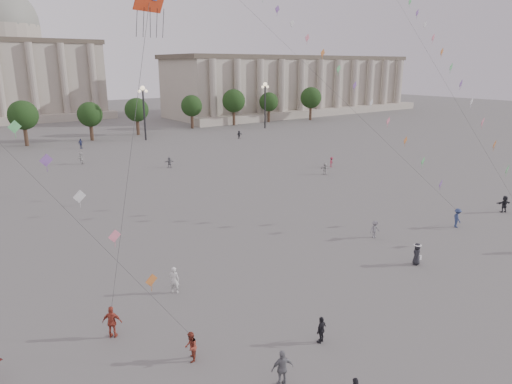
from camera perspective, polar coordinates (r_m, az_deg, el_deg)
ground at (r=30.18m, az=14.18°, el=-13.83°), size 360.00×360.00×0.00m
hall_east at (r=146.12m, az=4.92°, el=13.17°), size 84.00×26.22×17.20m
hall_central at (r=146.96m, az=-28.97°, el=13.62°), size 48.30×34.30×35.50m
tree_row at (r=96.97m, az=-23.96°, el=8.87°), size 137.12×5.12×8.00m
lamp_post_mid_east at (r=93.68m, az=-13.88°, el=10.76°), size 2.00×0.90×10.65m
lamp_post_far_east at (r=108.74m, az=1.14°, el=11.82°), size 2.00×0.90×10.65m
person_crowd_0 at (r=88.30m, az=-21.07°, el=5.67°), size 1.12×0.73×1.77m
person_crowd_3 at (r=53.05m, az=28.62°, el=-1.33°), size 1.69×1.11×1.74m
person_crowd_4 at (r=74.29m, az=-21.02°, el=4.00°), size 1.53×1.71×1.88m
person_crowd_6 at (r=41.17m, az=14.63°, el=-4.53°), size 1.07×0.71×1.54m
person_crowd_7 at (r=63.46m, az=8.61°, el=2.89°), size 1.54×0.95×1.59m
person_crowd_8 at (r=68.23m, az=9.42°, el=3.71°), size 1.11×0.92×1.49m
person_crowd_9 at (r=93.89m, az=-2.12°, el=7.18°), size 1.56×0.73×1.61m
person_crowd_12 at (r=68.19m, az=-10.77°, el=3.67°), size 1.48×0.58×1.57m
person_crowd_13 at (r=31.09m, az=-10.20°, el=-10.75°), size 0.79×0.78×1.83m
tourist_0 at (r=27.29m, az=-17.54°, el=-15.24°), size 1.14×1.03×1.86m
tourist_3 at (r=22.87m, az=3.32°, el=-21.13°), size 1.17×0.77×1.85m
tourist_4 at (r=26.03m, az=8.16°, el=-16.66°), size 0.98×0.63×1.54m
kite_flyer_0 at (r=24.64m, az=-8.14°, el=-18.61°), size 0.93×0.99×1.61m
kite_flyer_1 at (r=46.24m, az=23.87°, el=-2.98°), size 1.25×1.34×1.82m
hat_person at (r=36.70m, az=19.47°, el=-7.25°), size 0.99×0.87×1.70m
dragon_kite at (r=28.11m, az=-13.17°, el=20.48°), size 3.43×2.18×17.35m
kite_train_east at (r=62.71m, az=18.27°, el=21.62°), size 22.64×42.43×61.70m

